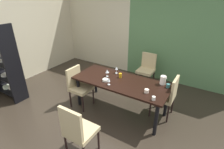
% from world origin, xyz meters
% --- Properties ---
extents(ground_plane, '(5.98, 5.23, 0.02)m').
position_xyz_m(ground_plane, '(0.00, 0.00, -0.01)').
color(ground_plane, '#2C251D').
extents(back_panel_interior, '(2.51, 0.10, 2.77)m').
position_xyz_m(back_panel_interior, '(-1.73, 2.56, 1.39)').
color(back_panel_interior, beige).
rests_on(back_panel_interior, ground_plane).
extents(garden_window_panel, '(3.47, 0.10, 2.77)m').
position_xyz_m(garden_window_panel, '(1.26, 2.56, 1.39)').
color(garden_window_panel, '#51794A').
rests_on(garden_window_panel, ground_plane).
extents(left_interior_panel, '(0.10, 5.23, 2.77)m').
position_xyz_m(left_interior_panel, '(-2.94, 0.00, 1.39)').
color(left_interior_panel, beige).
rests_on(left_interior_panel, ground_plane).
extents(dining_table, '(2.08, 0.87, 0.76)m').
position_xyz_m(dining_table, '(0.37, 0.50, 0.67)').
color(dining_table, black).
rests_on(dining_table, ground_plane).
extents(chair_head_near, '(0.44, 0.44, 1.01)m').
position_xyz_m(chair_head_near, '(0.41, -0.94, 0.56)').
color(chair_head_near, tan).
rests_on(chair_head_near, ground_plane).
extents(chair_left_near, '(0.44, 0.44, 0.95)m').
position_xyz_m(chair_left_near, '(-0.56, 0.17, 0.54)').
color(chair_left_near, tan).
rests_on(chair_left_near, ground_plane).
extents(chair_head_far, '(0.44, 0.45, 0.94)m').
position_xyz_m(chair_head_far, '(0.41, 1.94, 0.53)').
color(chair_head_far, tan).
rests_on(chair_head_far, ground_plane).
extents(chair_right_far, '(0.44, 0.44, 0.95)m').
position_xyz_m(chair_right_far, '(1.30, 0.83, 0.54)').
color(chair_right_far, tan).
rests_on(chair_right_far, ground_plane).
extents(display_shelf, '(0.95, 0.38, 1.88)m').
position_xyz_m(display_shelf, '(-2.37, -0.48, 0.92)').
color(display_shelf, black).
rests_on(display_shelf, ground_plane).
extents(wine_glass_center, '(0.06, 0.06, 0.16)m').
position_xyz_m(wine_glass_center, '(0.24, 0.23, 0.86)').
color(wine_glass_center, silver).
rests_on(wine_glass_center, dining_table).
extents(wine_glass_west, '(0.06, 0.06, 0.16)m').
position_xyz_m(wine_glass_west, '(0.09, 0.79, 0.88)').
color(wine_glass_west, silver).
rests_on(wine_glass_west, dining_table).
extents(wine_glass_corner, '(0.08, 0.08, 0.16)m').
position_xyz_m(wine_glass_corner, '(0.00, 0.53, 0.88)').
color(wine_glass_corner, silver).
rests_on(wine_glass_corner, dining_table).
extents(serving_bowl_left, '(0.12, 0.12, 0.05)m').
position_xyz_m(serving_bowl_left, '(0.09, 0.32, 0.78)').
color(serving_bowl_left, white).
rests_on(serving_bowl_left, dining_table).
extents(cup_near_window, '(0.06, 0.06, 0.07)m').
position_xyz_m(cup_near_window, '(1.21, 0.17, 0.79)').
color(cup_near_window, silver).
rests_on(cup_near_window, dining_table).
extents(cup_near_shelf, '(0.07, 0.07, 0.08)m').
position_xyz_m(cup_near_shelf, '(1.31, 0.75, 0.79)').
color(cup_near_shelf, '#316668').
rests_on(cup_near_shelf, dining_table).
extents(cup_north, '(0.08, 0.08, 0.07)m').
position_xyz_m(cup_north, '(1.02, 0.34, 0.79)').
color(cup_north, '#F3DEC6').
rests_on(cup_north, dining_table).
extents(cup_right, '(0.07, 0.07, 0.10)m').
position_xyz_m(cup_right, '(0.28, 0.64, 0.80)').
color(cup_right, '#BC8713').
rests_on(cup_right, dining_table).
extents(pitcher_east, '(0.13, 0.12, 0.19)m').
position_xyz_m(pitcher_east, '(1.17, 0.83, 0.85)').
color(pitcher_east, white).
rests_on(pitcher_east, dining_table).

